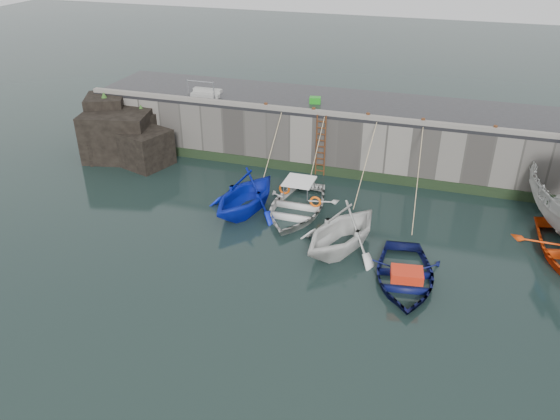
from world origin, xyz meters
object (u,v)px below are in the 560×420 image
(ladder, at_px, (321,146))
(boat_near_blacktrim, at_px, (341,248))
(bollard_a, at_px, (266,106))
(fish_crate, at_px, (315,100))
(bollard_b, at_px, (314,110))
(bollard_c, at_px, (368,116))
(boat_near_blue, at_px, (296,212))
(bollard_d, at_px, (423,121))
(boat_near_navy, at_px, (403,280))
(bollard_e, at_px, (495,128))
(boat_near_white, at_px, (246,211))

(ladder, distance_m, boat_near_blacktrim, 7.22)
(bollard_a, bearing_deg, fish_crate, 36.06)
(bollard_b, distance_m, bollard_c, 2.70)
(boat_near_blue, relative_size, bollard_b, 17.71)
(bollard_d, bearing_deg, boat_near_blue, -137.17)
(boat_near_navy, distance_m, bollard_b, 10.61)
(ladder, distance_m, bollard_a, 3.47)
(bollard_a, relative_size, bollard_e, 1.00)
(boat_near_navy, distance_m, bollard_c, 9.44)
(boat_near_white, height_order, bollard_c, bollard_c)
(ladder, distance_m, bollard_c, 2.81)
(fish_crate, bearing_deg, boat_near_blacktrim, -79.19)
(boat_near_blue, height_order, boat_near_navy, boat_near_blue)
(boat_near_white, height_order, boat_near_blacktrim, boat_near_blacktrim)
(boat_near_blacktrim, relative_size, bollard_a, 15.73)
(ladder, xyz_separation_m, boat_near_blue, (-0.07, -4.18, -1.59))
(bollard_d, bearing_deg, bollard_c, 180.00)
(boat_near_navy, xyz_separation_m, fish_crate, (-6.01, 9.91, 3.32))
(fish_crate, height_order, bollard_c, fish_crate)
(boat_near_white, bearing_deg, bollard_e, 38.94)
(boat_near_navy, height_order, bollard_a, bollard_a)
(ladder, height_order, bollard_a, bollard_a)
(boat_near_blue, height_order, bollard_a, bollard_a)
(boat_near_blacktrim, relative_size, bollard_d, 15.73)
(boat_near_blacktrim, bearing_deg, bollard_e, 74.67)
(bollard_a, distance_m, bollard_e, 11.00)
(boat_near_blacktrim, height_order, bollard_b, bollard_b)
(boat_near_blue, distance_m, bollard_a, 6.31)
(boat_near_navy, bearing_deg, fish_crate, 112.81)
(ladder, bearing_deg, bollard_e, 2.40)
(boat_near_blacktrim, bearing_deg, boat_near_blue, 160.30)
(boat_near_blue, relative_size, bollard_e, 17.71)
(bollard_c, relative_size, bollard_d, 1.00)
(boat_near_white, xyz_separation_m, bollard_e, (10.27, 5.10, 3.30))
(bollard_a, xyz_separation_m, bollard_b, (2.50, 0.00, 0.00))
(boat_near_white, distance_m, bollard_a, 6.12)
(boat_near_navy, relative_size, bollard_c, 16.08)
(bollard_c, height_order, bollard_e, same)
(fish_crate, relative_size, bollard_c, 2.06)
(boat_near_white, xyz_separation_m, bollard_d, (7.07, 5.10, 3.30))
(boat_near_white, bearing_deg, bollard_d, 48.34)
(ladder, relative_size, bollard_c, 11.43)
(boat_near_blue, relative_size, boat_near_blacktrim, 1.13)
(fish_crate, height_order, bollard_b, fish_crate)
(bollard_e, bearing_deg, bollard_a, 180.00)
(bollard_e, bearing_deg, bollard_c, 180.00)
(bollard_d, bearing_deg, fish_crate, 164.32)
(boat_near_white, relative_size, boat_near_blacktrim, 0.99)
(bollard_a, bearing_deg, bollard_e, 0.00)
(bollard_c, relative_size, bollard_e, 1.00)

